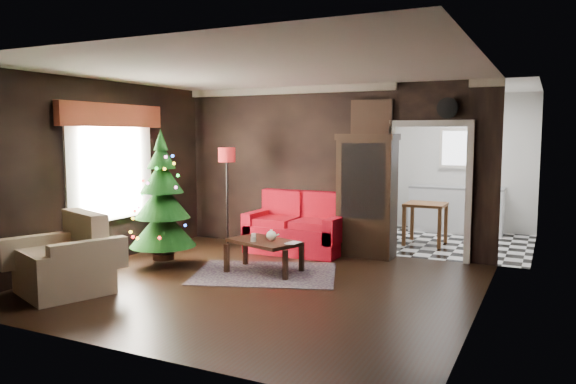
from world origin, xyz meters
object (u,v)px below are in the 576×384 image
at_px(coffee_table, 264,256).
at_px(teapot, 271,235).
at_px(wall_clock, 448,108).
at_px(armchair, 64,257).
at_px(floor_lamp, 227,202).
at_px(kitchen_table, 425,224).
at_px(christmas_tree, 162,197).
at_px(curio_cabinet, 367,198).
at_px(loveseat, 297,223).

distance_m(coffee_table, teapot, 0.33).
xyz_separation_m(coffee_table, wall_clock, (2.20, 1.83, 2.14)).
bearing_deg(teapot, armchair, -133.00).
height_order(floor_lamp, wall_clock, wall_clock).
bearing_deg(kitchen_table, floor_lamp, -147.10).
bearing_deg(wall_clock, kitchen_table, 113.75).
xyz_separation_m(teapot, wall_clock, (2.08, 1.82, 1.83)).
bearing_deg(wall_clock, christmas_tree, -149.85).
relative_size(curio_cabinet, wall_clock, 5.94).
bearing_deg(floor_lamp, teapot, -38.12).
bearing_deg(loveseat, wall_clock, 9.66).
height_order(loveseat, armchair, loveseat).
xyz_separation_m(loveseat, teapot, (0.27, -1.42, 0.05)).
relative_size(christmas_tree, wall_clock, 5.89).
bearing_deg(coffee_table, teapot, 1.16).
relative_size(loveseat, kitchen_table, 2.27).
relative_size(armchair, kitchen_table, 1.38).
bearing_deg(armchair, wall_clock, 65.50).
distance_m(curio_cabinet, christmas_tree, 3.23).
bearing_deg(armchair, coffee_table, 70.16).
bearing_deg(floor_lamp, armchair, -97.53).
height_order(armchair, wall_clock, wall_clock).
height_order(christmas_tree, kitchen_table, christmas_tree).
bearing_deg(christmas_tree, coffee_table, 12.55).
bearing_deg(loveseat, curio_cabinet, 10.83).
distance_m(christmas_tree, coffee_table, 1.77).
height_order(floor_lamp, kitchen_table, floor_lamp).
height_order(armchair, coffee_table, armchair).
xyz_separation_m(loveseat, curio_cabinet, (1.15, 0.22, 0.45)).
bearing_deg(armchair, teapot, 68.38).
relative_size(floor_lamp, wall_clock, 5.80).
xyz_separation_m(floor_lamp, armchair, (-0.42, -3.15, -0.37)).
bearing_deg(wall_clock, teapot, -138.75).
bearing_deg(floor_lamp, wall_clock, 10.92).
distance_m(christmas_tree, wall_clock, 4.52).
relative_size(floor_lamp, coffee_table, 1.82).
distance_m(curio_cabinet, floor_lamp, 2.39).
bearing_deg(curio_cabinet, wall_clock, 8.53).
bearing_deg(wall_clock, floor_lamp, -169.08).
relative_size(coffee_table, wall_clock, 3.19).
height_order(teapot, kitchen_table, kitchen_table).
bearing_deg(teapot, wall_clock, 41.25).
relative_size(christmas_tree, armchair, 1.82).
relative_size(christmas_tree, kitchen_table, 2.51).
height_order(curio_cabinet, floor_lamp, curio_cabinet).
xyz_separation_m(curio_cabinet, floor_lamp, (-2.34, -0.50, -0.12)).
bearing_deg(wall_clock, armchair, -135.89).
distance_m(christmas_tree, armchair, 1.78).
bearing_deg(kitchen_table, armchair, -123.81).
distance_m(christmas_tree, kitchen_table, 4.72).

